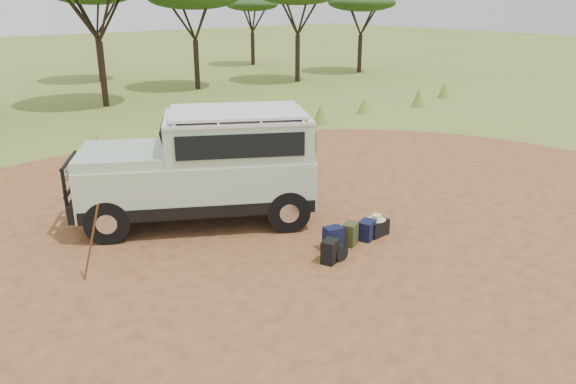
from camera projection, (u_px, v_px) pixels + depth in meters
ground at (280, 261)px, 10.93m from camera, size 140.00×140.00×0.00m
dirt_clearing at (280, 261)px, 10.93m from camera, size 23.00×23.00×0.01m
grass_fringe at (104, 151)px, 17.14m from camera, size 36.60×1.60×0.90m
safari_vehicle at (206, 169)px, 12.51m from camera, size 5.49×4.40×2.54m
walking_staff at (91, 243)px, 9.99m from camera, size 0.37×0.28×1.47m
backpack_black at (330, 252)px, 10.79m from camera, size 0.41×0.37×0.47m
backpack_navy at (333, 238)px, 11.36m from camera, size 0.42×0.34×0.49m
backpack_olive at (350, 234)px, 11.57m from camera, size 0.42×0.37×0.48m
duffel_navy at (367, 230)px, 11.84m from camera, size 0.45×0.39×0.42m
hard_case at (376, 227)px, 12.07m from camera, size 0.52×0.38×0.36m
stuff_sack at (337, 251)px, 10.97m from camera, size 0.34×0.34×0.32m
safari_hat at (376, 218)px, 11.99m from camera, size 0.40×0.40×0.12m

